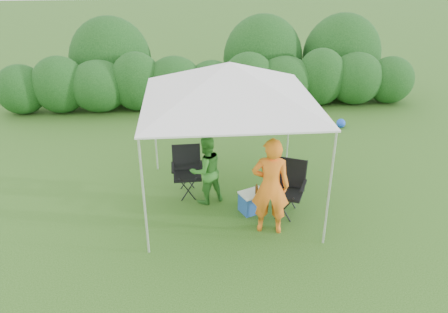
{
  "coord_description": "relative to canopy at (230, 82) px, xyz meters",
  "views": [
    {
      "loc": [
        -0.75,
        -6.96,
        4.71
      ],
      "look_at": [
        -0.11,
        0.4,
        1.05
      ],
      "focal_mm": 35.0,
      "sensor_mm": 36.0,
      "label": 1
    }
  ],
  "objects": [
    {
      "name": "chair_right",
      "position": [
        1.08,
        -0.46,
        -1.87
      ],
      "size": [
        0.79,
        0.77,
        1.05
      ],
      "rotation": [
        0.0,
        0.0,
        -0.42
      ],
      "color": "black",
      "rests_on": "ground"
    },
    {
      "name": "cooler",
      "position": [
        0.42,
        -0.4,
        -2.26
      ],
      "size": [
        0.59,
        0.52,
        0.41
      ],
      "rotation": [
        0.0,
        0.0,
        0.41
      ],
      "color": "#2350A3",
      "rests_on": "ground"
    },
    {
      "name": "chair_left",
      "position": [
        -0.82,
        0.42,
        -1.89
      ],
      "size": [
        0.64,
        0.58,
        1.01
      ],
      "rotation": [
        0.0,
        0.0,
        0.03
      ],
      "color": "black",
      "rests_on": "ground"
    },
    {
      "name": "canopy",
      "position": [
        0.0,
        0.0,
        0.0
      ],
      "size": [
        3.1,
        3.1,
        2.83
      ],
      "color": "silver",
      "rests_on": "ground"
    },
    {
      "name": "lawn_toy",
      "position": [
        3.27,
        3.73,
        -2.31
      ],
      "size": [
        0.63,
        0.52,
        0.31
      ],
      "color": "yellow",
      "rests_on": "ground"
    },
    {
      "name": "hedge",
      "position": [
        0.0,
        5.5,
        -1.64
      ],
      "size": [
        12.85,
        1.53,
        1.8
      ],
      "color": "#1A4A17",
      "rests_on": "ground"
    },
    {
      "name": "woman",
      "position": [
        -0.45,
        0.04,
        -1.76
      ],
      "size": [
        0.84,
        0.76,
        1.4
      ],
      "primitive_type": "imported",
      "rotation": [
        0.0,
        0.0,
        3.56
      ],
      "color": "#347F29",
      "rests_on": "ground"
    },
    {
      "name": "ground",
      "position": [
        0.0,
        -0.5,
        -2.46
      ],
      "size": [
        70.0,
        70.0,
        0.0
      ],
      "primitive_type": "plane",
      "color": "#35621E"
    },
    {
      "name": "bottle",
      "position": [
        0.48,
        -0.44,
        -1.95
      ],
      "size": [
        0.06,
        0.06,
        0.21
      ],
      "primitive_type": "cylinder",
      "color": "#592D0C",
      "rests_on": "cooler"
    },
    {
      "name": "man",
      "position": [
        0.62,
        -1.04,
        -1.56
      ],
      "size": [
        0.73,
        0.55,
        1.81
      ],
      "primitive_type": "imported",
      "rotation": [
        0.0,
        0.0,
        2.95
      ],
      "color": "orange",
      "rests_on": "ground"
    }
  ]
}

